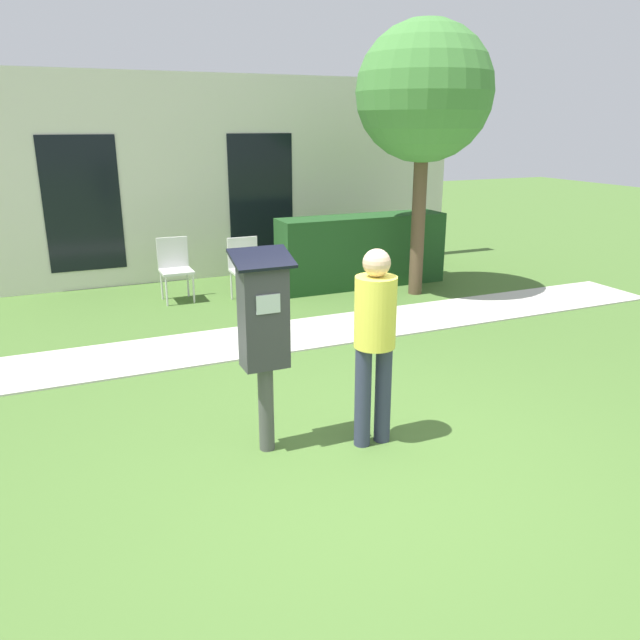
{
  "coord_description": "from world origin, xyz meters",
  "views": [
    {
      "loc": [
        -1.91,
        -3.68,
        2.46
      ],
      "look_at": [
        -0.13,
        0.39,
        1.05
      ],
      "focal_mm": 35.0,
      "sensor_mm": 36.0,
      "label": 1
    }
  ],
  "objects_px": {
    "outdoor_chair_middle": "(245,264)",
    "outdoor_chair_right": "(302,257)",
    "person_standing": "(375,333)",
    "parking_meter": "(264,326)",
    "outdoor_chair_left": "(175,264)"
  },
  "relations": [
    {
      "from": "outdoor_chair_middle",
      "to": "outdoor_chair_right",
      "type": "distance_m",
      "value": 0.94
    },
    {
      "from": "person_standing",
      "to": "outdoor_chair_middle",
      "type": "bearing_deg",
      "value": 108.78
    },
    {
      "from": "person_standing",
      "to": "outdoor_chair_right",
      "type": "bearing_deg",
      "value": 97.76
    },
    {
      "from": "outdoor_chair_middle",
      "to": "parking_meter",
      "type": "bearing_deg",
      "value": -110.51
    },
    {
      "from": "person_standing",
      "to": "outdoor_chair_middle",
      "type": "relative_size",
      "value": 1.76
    },
    {
      "from": "outdoor_chair_middle",
      "to": "person_standing",
      "type": "bearing_deg",
      "value": -99.77
    },
    {
      "from": "outdoor_chair_middle",
      "to": "outdoor_chair_right",
      "type": "bearing_deg",
      "value": 1.93
    },
    {
      "from": "parking_meter",
      "to": "outdoor_chair_middle",
      "type": "xyz_separation_m",
      "value": [
        1.15,
        4.27,
        -0.49
      ]
    },
    {
      "from": "person_standing",
      "to": "outdoor_chair_right",
      "type": "xyz_separation_m",
      "value": [
        1.27,
        4.62,
        -0.4
      ]
    },
    {
      "from": "parking_meter",
      "to": "outdoor_chair_left",
      "type": "xyz_separation_m",
      "value": [
        0.22,
        4.67,
        -0.49
      ]
    },
    {
      "from": "person_standing",
      "to": "outdoor_chair_left",
      "type": "height_order",
      "value": "person_standing"
    },
    {
      "from": "parking_meter",
      "to": "person_standing",
      "type": "bearing_deg",
      "value": -16.33
    },
    {
      "from": "parking_meter",
      "to": "outdoor_chair_middle",
      "type": "relative_size",
      "value": 1.77
    },
    {
      "from": "outdoor_chair_right",
      "to": "outdoor_chair_left",
      "type": "bearing_deg",
      "value": 177.91
    },
    {
      "from": "parking_meter",
      "to": "person_standing",
      "type": "xyz_separation_m",
      "value": [
        0.81,
        -0.24,
        -0.09
      ]
    }
  ]
}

